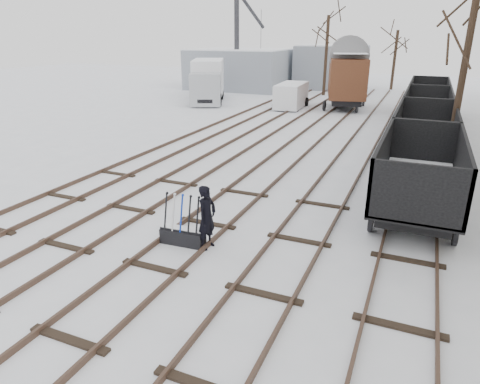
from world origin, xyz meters
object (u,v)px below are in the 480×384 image
(freight_wagon_a, at_px, (418,185))
(panel_van, at_px, (291,95))
(ground_frame, at_px, (183,235))
(box_van_wagon, at_px, (347,76))
(lorry, at_px, (207,80))
(crane, at_px, (238,63))
(worker, at_px, (207,217))

(freight_wagon_a, distance_m, panel_van, 21.57)
(ground_frame, bearing_deg, freight_wagon_a, 36.76)
(box_van_wagon, height_order, panel_van, box_van_wagon)
(ground_frame, relative_size, box_van_wagon, 0.24)
(box_van_wagon, distance_m, lorry, 11.88)
(freight_wagon_a, xyz_separation_m, crane, (-18.64, 27.88, 1.72))
(box_van_wagon, xyz_separation_m, panel_van, (-4.03, -1.51, -1.50))
(worker, bearing_deg, crane, 30.49)
(ground_frame, relative_size, crane, 0.14)
(panel_van, bearing_deg, ground_frame, -83.85)
(box_van_wagon, bearing_deg, lorry, 171.92)
(box_van_wagon, relative_size, crane, 0.60)
(box_van_wagon, bearing_deg, ground_frame, -103.11)
(lorry, distance_m, crane, 8.46)
(ground_frame, height_order, crane, crane)
(freight_wagon_a, bearing_deg, box_van_wagon, 106.46)
(box_van_wagon, distance_m, panel_van, 4.56)
(worker, xyz_separation_m, crane, (-13.36, 32.84, 1.79))
(worker, bearing_deg, lorry, 35.62)
(ground_frame, xyz_separation_m, box_van_wagon, (-0.04, 25.62, 2.23))
(box_van_wagon, relative_size, panel_van, 1.37)
(ground_frame, height_order, box_van_wagon, box_van_wagon)
(freight_wagon_a, bearing_deg, worker, -136.82)
(ground_frame, distance_m, box_van_wagon, 25.72)
(worker, relative_size, crane, 0.18)
(worker, distance_m, freight_wagon_a, 7.25)
(ground_frame, distance_m, lorry, 27.32)
(freight_wagon_a, relative_size, lorry, 0.79)
(worker, height_order, freight_wagon_a, freight_wagon_a)
(worker, distance_m, panel_van, 24.49)
(worker, relative_size, panel_van, 0.41)
(worker, height_order, box_van_wagon, box_van_wagon)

